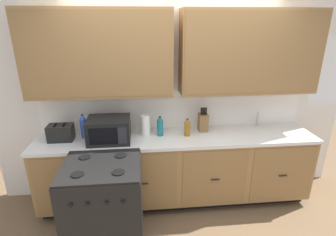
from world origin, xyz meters
The scene contains 12 objects.
ground_plane centered at (0.00, 0.00, 0.00)m, with size 8.37×8.37×0.00m, color brown.
wall_unit centered at (0.00, 0.50, 1.67)m, with size 4.55×0.40×2.51m.
counter_run centered at (0.00, 0.30, 0.47)m, with size 3.38×0.64×0.92m.
stove_range centered at (-0.82, -0.33, 0.47)m, with size 0.76×0.68×0.95m.
microwave centered at (-0.79, 0.24, 1.06)m, with size 0.48×0.37×0.28m.
toaster centered at (-1.36, 0.32, 1.02)m, with size 0.28×0.18×0.19m.
knife_block centered at (0.35, 0.44, 1.04)m, with size 0.11×0.14×0.31m.
sink_faucet centered at (1.10, 0.51, 1.02)m, with size 0.02×0.02×0.20m, color #B2B5BA.
paper_towel_roll centered at (-0.38, 0.37, 1.05)m, with size 0.12×0.12×0.26m, color white.
bottle_amber centered at (0.13, 0.31, 1.03)m, with size 0.07×0.07×0.22m.
bottle_teal centered at (-0.20, 0.35, 1.04)m, with size 0.08×0.08×0.25m.
bottle_blue centered at (-1.11, 0.38, 1.07)m, with size 0.07×0.07×0.29m.
Camera 1 is at (-0.40, -2.57, 2.22)m, focal length 27.90 mm.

